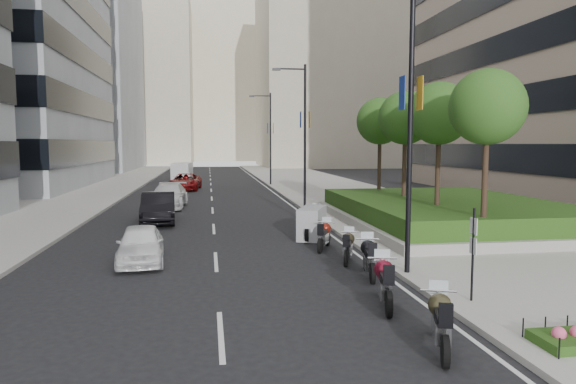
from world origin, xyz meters
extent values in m
plane|color=black|center=(0.00, 0.00, 0.00)|extent=(160.00, 160.00, 0.00)
cube|color=#9E9B93|center=(9.00, 30.00, 0.07)|extent=(10.00, 100.00, 0.15)
cube|color=#9E9B93|center=(-12.00, 30.00, 0.07)|extent=(8.00, 100.00, 0.15)
cube|color=silver|center=(3.70, 30.00, 0.01)|extent=(0.12, 100.00, 0.01)
cube|color=silver|center=(-1.50, 30.00, 0.01)|extent=(0.12, 100.00, 0.01)
cube|color=gray|center=(-24.00, 70.00, 15.00)|extent=(22.00, 26.00, 30.00)
cube|color=#B7AD93|center=(22.00, 80.00, 18.00)|extent=(28.00, 24.00, 36.00)
cube|color=#B7AD93|center=(-18.00, 100.00, 17.00)|extent=(26.00, 24.00, 34.00)
cube|color=#B7AD93|center=(2.00, 120.00, 19.00)|extent=(30.00, 24.00, 38.00)
cube|color=#98958E|center=(10.00, 10.00, 0.35)|extent=(10.00, 14.00, 0.40)
cube|color=#204313|center=(10.00, 10.00, 0.95)|extent=(9.40, 13.40, 0.80)
cylinder|color=#332319|center=(8.50, 4.00, 2.55)|extent=(0.22, 0.22, 4.00)
sphere|color=#164616|center=(8.50, 4.00, 5.45)|extent=(2.80, 2.80, 2.80)
cylinder|color=#332319|center=(8.50, 8.00, 2.55)|extent=(0.22, 0.22, 4.00)
sphere|color=#164616|center=(8.50, 8.00, 5.45)|extent=(2.80, 2.80, 2.80)
cylinder|color=#332319|center=(8.50, 12.00, 2.55)|extent=(0.22, 0.22, 4.00)
sphere|color=#164616|center=(8.50, 12.00, 5.45)|extent=(2.80, 2.80, 2.80)
cylinder|color=#332319|center=(8.50, 16.00, 2.55)|extent=(0.22, 0.22, 4.00)
sphere|color=#164616|center=(8.50, 16.00, 5.45)|extent=(2.80, 2.80, 2.80)
cylinder|color=black|center=(4.30, 1.00, 4.50)|extent=(0.16, 0.16, 9.00)
cube|color=#F0AA1C|center=(4.58, 1.00, 5.60)|extent=(0.02, 0.45, 1.00)
cube|color=navy|center=(4.02, 1.00, 5.60)|extent=(0.02, 0.45, 1.00)
cylinder|color=black|center=(4.30, 18.00, 4.50)|extent=(0.16, 0.16, 9.00)
cylinder|color=black|center=(3.40, 18.00, 8.70)|extent=(1.80, 0.10, 0.10)
cube|color=black|center=(2.50, 18.00, 8.65)|extent=(0.50, 0.22, 0.14)
cube|color=#F0AA1C|center=(4.58, 18.00, 5.60)|extent=(0.02, 0.45, 1.00)
cube|color=navy|center=(4.02, 18.00, 5.60)|extent=(0.02, 0.45, 1.00)
cylinder|color=black|center=(4.30, 36.00, 4.50)|extent=(0.16, 0.16, 9.00)
cylinder|color=black|center=(3.40, 36.00, 8.70)|extent=(1.80, 0.10, 0.10)
cube|color=black|center=(2.50, 36.00, 8.65)|extent=(0.50, 0.22, 0.14)
cube|color=#F0AA1C|center=(4.58, 36.00, 5.60)|extent=(0.02, 0.45, 1.00)
cube|color=navy|center=(4.02, 36.00, 5.60)|extent=(0.02, 0.45, 1.00)
cylinder|color=black|center=(4.80, -2.00, 1.25)|extent=(0.06, 0.06, 2.50)
cube|color=silver|center=(4.80, -2.00, 2.05)|extent=(0.02, 0.32, 0.42)
cube|color=silver|center=(4.80, -2.00, 1.55)|extent=(0.02, 0.32, 0.42)
cylinder|color=black|center=(2.52, -5.26, 0.31)|extent=(0.31, 0.62, 0.61)
cylinder|color=black|center=(3.04, -3.77, 0.31)|extent=(0.31, 0.62, 0.61)
cube|color=silver|center=(2.77, -4.56, 0.47)|extent=(0.55, 0.89, 0.41)
sphere|color=#342F1D|center=(2.87, -4.25, 0.85)|extent=(0.47, 0.47, 0.47)
cube|color=black|center=(2.67, -4.84, 0.79)|extent=(0.50, 0.79, 0.16)
cylinder|color=silver|center=(2.96, -4.00, 1.06)|extent=(0.70, 0.29, 0.05)
cylinder|color=black|center=(2.45, -2.47, 0.32)|extent=(0.26, 0.65, 0.64)
cylinder|color=black|center=(2.81, -0.86, 0.32)|extent=(0.26, 0.65, 0.64)
cube|color=silver|center=(2.62, -1.72, 0.49)|extent=(0.49, 0.92, 0.43)
sphere|color=#5E0C1C|center=(2.69, -1.39, 0.89)|extent=(0.49, 0.49, 0.49)
cube|color=black|center=(2.55, -2.02, 0.82)|extent=(0.45, 0.82, 0.16)
cylinder|color=silver|center=(2.75, -1.12, 1.11)|extent=(0.76, 0.22, 0.05)
cylinder|color=black|center=(2.99, 0.39, 0.31)|extent=(0.23, 0.63, 0.62)
cylinder|color=black|center=(3.29, 1.97, 0.31)|extent=(0.23, 0.63, 0.62)
cube|color=silver|center=(3.13, 1.13, 0.48)|extent=(0.45, 0.89, 0.42)
sphere|color=black|center=(3.19, 1.45, 0.86)|extent=(0.48, 0.48, 0.48)
cube|color=black|center=(3.08, 0.83, 0.80)|extent=(0.42, 0.79, 0.16)
cylinder|color=silver|center=(3.24, 1.72, 1.08)|extent=(0.74, 0.19, 0.05)
cylinder|color=black|center=(2.79, 2.56, 0.28)|extent=(0.29, 0.56, 0.55)
cylinder|color=black|center=(3.28, 3.91, 0.28)|extent=(0.29, 0.56, 0.55)
cube|color=silver|center=(3.02, 3.19, 0.43)|extent=(0.52, 0.81, 0.38)
sphere|color=#322B1C|center=(3.12, 3.47, 0.77)|extent=(0.43, 0.43, 0.43)
cube|color=black|center=(2.93, 2.94, 0.72)|extent=(0.47, 0.72, 0.14)
cylinder|color=silver|center=(3.21, 3.70, 0.97)|extent=(0.64, 0.27, 0.04)
cylinder|color=black|center=(2.38, 4.74, 0.29)|extent=(0.34, 0.57, 0.57)
cylinder|color=black|center=(2.99, 6.08, 0.29)|extent=(0.34, 0.57, 0.57)
cube|color=silver|center=(2.66, 5.37, 0.44)|extent=(0.58, 0.83, 0.39)
sphere|color=#63160D|center=(2.79, 5.65, 0.79)|extent=(0.44, 0.44, 0.44)
cube|color=black|center=(2.55, 5.12, 0.74)|extent=(0.52, 0.74, 0.15)
cylinder|color=silver|center=(2.89, 5.87, 1.00)|extent=(0.64, 0.32, 0.05)
cylinder|color=black|center=(2.35, 6.94, 0.33)|extent=(0.37, 0.66, 0.66)
cylinder|color=black|center=(3.00, 8.53, 0.33)|extent=(0.37, 0.66, 0.66)
cube|color=gray|center=(2.68, 7.74, 0.70)|extent=(1.69, 2.43, 1.34)
cylinder|color=black|center=(3.07, 9.18, 0.29)|extent=(0.28, 0.60, 0.59)
cylinder|color=black|center=(3.51, 10.63, 0.29)|extent=(0.28, 0.60, 0.59)
cube|color=silver|center=(3.27, 9.86, 0.46)|extent=(0.50, 0.85, 0.40)
sphere|color=#32321C|center=(3.36, 10.16, 0.82)|extent=(0.46, 0.46, 0.46)
cube|color=black|center=(3.19, 9.59, 0.76)|extent=(0.46, 0.76, 0.15)
cylinder|color=silver|center=(3.44, 10.40, 1.02)|extent=(0.69, 0.25, 0.05)
imported|color=white|center=(-4.06, 4.23, 0.65)|extent=(1.83, 3.92, 1.30)
imported|color=black|center=(-4.32, 13.41, 0.79)|extent=(1.97, 4.88, 1.58)
imported|color=silver|center=(-4.27, 19.84, 0.77)|extent=(2.43, 5.39, 1.53)
imported|color=maroon|center=(-3.76, 32.55, 0.74)|extent=(2.89, 5.48, 1.47)
cube|color=#BDBDBF|center=(-4.53, 43.23, 1.02)|extent=(2.21, 4.97, 2.03)
cube|color=#BDBDBF|center=(-4.53, 41.39, 0.53)|extent=(1.92, 1.30, 1.06)
cylinder|color=black|center=(-5.31, 41.49, 0.34)|extent=(0.24, 0.68, 0.68)
cylinder|color=black|center=(-3.76, 41.49, 0.34)|extent=(0.24, 0.68, 0.68)
cylinder|color=black|center=(-5.31, 44.78, 0.34)|extent=(0.24, 0.68, 0.68)
cylinder|color=black|center=(-3.76, 44.78, 0.34)|extent=(0.24, 0.68, 0.68)
camera|label=1|loc=(-1.71, -13.76, 4.09)|focal=32.00mm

